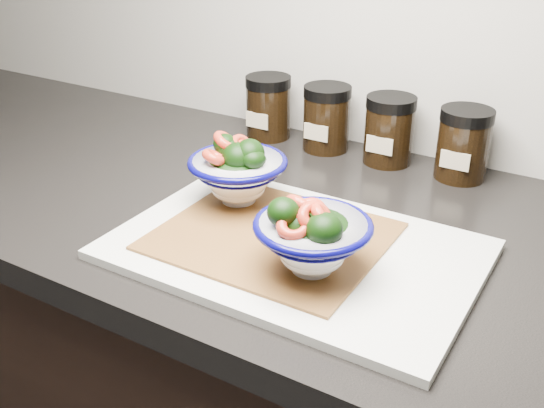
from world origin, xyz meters
The scene contains 9 objects.
countertop centered at (0.00, 1.45, 0.88)m, with size 3.50×0.60×0.04m, color black.
cutting_board centered at (0.14, 1.35, 0.91)m, with size 0.45×0.30×0.01m, color silver.
bamboo_mat centered at (0.10, 1.35, 0.91)m, with size 0.28×0.24×0.00m, color #9A662E.
bowl_left centered at (0.01, 1.41, 0.96)m, with size 0.14×0.14×0.10m.
bowl_right centered at (0.18, 1.31, 0.96)m, with size 0.14×0.14×0.10m.
spice_jar_a centered at (-0.11, 1.69, 0.96)m, with size 0.08×0.08×0.11m.
spice_jar_b centered at (0.01, 1.69, 0.96)m, with size 0.08×0.08×0.11m.
spice_jar_c centered at (0.12, 1.69, 0.96)m, with size 0.08×0.08×0.11m.
spice_jar_d centered at (0.25, 1.69, 0.96)m, with size 0.08×0.08×0.11m.
Camera 1 is at (0.47, 0.74, 1.32)m, focal length 42.00 mm.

